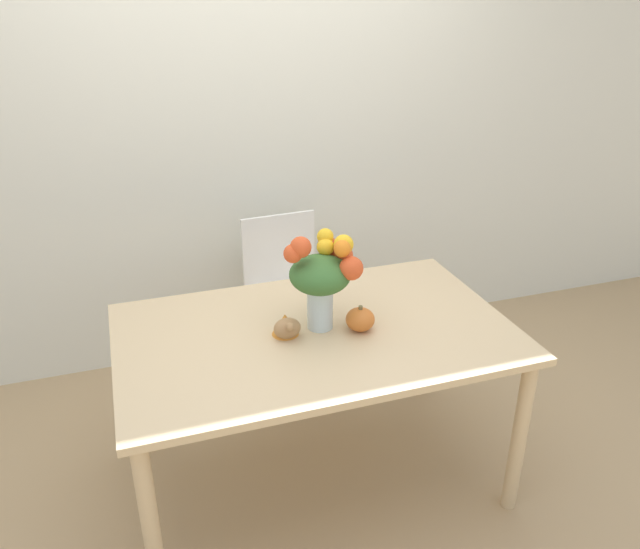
% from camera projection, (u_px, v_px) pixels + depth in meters
% --- Properties ---
extents(ground_plane, '(12.00, 12.00, 0.00)m').
position_uv_depth(ground_plane, '(316.00, 475.00, 2.77)').
color(ground_plane, tan).
extents(wall_back, '(8.00, 0.06, 2.70)m').
position_uv_depth(wall_back, '(242.00, 117.00, 3.25)').
color(wall_back, silver).
rests_on(wall_back, ground_plane).
extents(dining_table, '(1.54, 0.96, 0.75)m').
position_uv_depth(dining_table, '(315.00, 348.00, 2.49)').
color(dining_table, '#D1B284').
rests_on(dining_table, ground_plane).
extents(flower_vase, '(0.30, 0.26, 0.40)m').
position_uv_depth(flower_vase, '(323.00, 274.00, 2.39)').
color(flower_vase, silver).
rests_on(flower_vase, dining_table).
extents(pumpkin, '(0.11, 0.11, 0.10)m').
position_uv_depth(pumpkin, '(360.00, 319.00, 2.44)').
color(pumpkin, orange).
rests_on(pumpkin, dining_table).
extents(turkey_figurine, '(0.11, 0.14, 0.09)m').
position_uv_depth(turkey_figurine, '(286.00, 326.00, 2.40)').
color(turkey_figurine, '#A87A4C').
rests_on(turkey_figurine, dining_table).
extents(dining_chair_near_window, '(0.44, 0.44, 0.90)m').
position_uv_depth(dining_chair_near_window, '(288.00, 298.00, 3.30)').
color(dining_chair_near_window, white).
rests_on(dining_chair_near_window, ground_plane).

